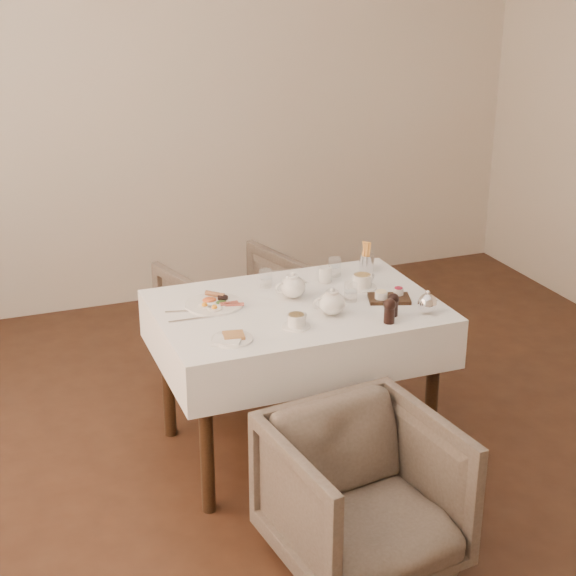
# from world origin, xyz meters

# --- Properties ---
(table) EXTENTS (1.28, 0.88, 0.75)m
(table) POSITION_xyz_m (-0.21, 0.35, 0.64)
(table) COLOR black
(table) RESTS_ON ground
(armchair_near) EXTENTS (0.73, 0.75, 0.62)m
(armchair_near) POSITION_xyz_m (-0.28, -0.53, 0.31)
(armchair_near) COLOR #4E4439
(armchair_near) RESTS_ON ground
(armchair_far) EXTENTS (0.86, 0.87, 0.65)m
(armchair_far) POSITION_xyz_m (-0.21, 1.27, 0.32)
(armchair_far) COLOR #4E4439
(armchair_far) RESTS_ON ground
(breakfast_plate) EXTENTS (0.26, 0.26, 0.03)m
(breakfast_plate) POSITION_xyz_m (-0.56, 0.48, 0.76)
(breakfast_plate) COLOR white
(breakfast_plate) RESTS_ON table
(side_plate) EXTENTS (0.19, 0.17, 0.02)m
(side_plate) POSITION_xyz_m (-0.61, 0.08, 0.76)
(side_plate) COLOR white
(side_plate) RESTS_ON table
(teapot_centre) EXTENTS (0.18, 0.14, 0.13)m
(teapot_centre) POSITION_xyz_m (-0.20, 0.43, 0.82)
(teapot_centre) COLOR white
(teapot_centre) RESTS_ON table
(teapot_front) EXTENTS (0.18, 0.14, 0.13)m
(teapot_front) POSITION_xyz_m (-0.11, 0.18, 0.82)
(teapot_front) COLOR white
(teapot_front) RESTS_ON table
(creamer) EXTENTS (0.08, 0.08, 0.07)m
(creamer) POSITION_xyz_m (0.03, 0.57, 0.79)
(creamer) COLOR white
(creamer) RESTS_ON table
(teacup_near) EXTENTS (0.12, 0.12, 0.06)m
(teacup_near) POSITION_xyz_m (-0.30, 0.11, 0.78)
(teacup_near) COLOR white
(teacup_near) RESTS_ON table
(teacup_far) EXTENTS (0.14, 0.14, 0.07)m
(teacup_far) POSITION_xyz_m (0.16, 0.43, 0.79)
(teacup_far) COLOR white
(teacup_far) RESTS_ON table
(glass_left) EXTENTS (0.07, 0.07, 0.09)m
(glass_left) POSITION_xyz_m (-0.27, 0.61, 0.80)
(glass_left) COLOR silver
(glass_left) RESTS_ON table
(glass_mid) EXTENTS (0.07, 0.07, 0.09)m
(glass_mid) POSITION_xyz_m (0.04, 0.30, 0.80)
(glass_mid) COLOR silver
(glass_mid) RESTS_ON table
(glass_right) EXTENTS (0.08, 0.08, 0.09)m
(glass_right) POSITION_xyz_m (0.11, 0.63, 0.80)
(glass_right) COLOR silver
(glass_right) RESTS_ON table
(condiment_board) EXTENTS (0.22, 0.18, 0.05)m
(condiment_board) POSITION_xyz_m (0.21, 0.24, 0.77)
(condiment_board) COLOR black
(condiment_board) RESTS_ON table
(pepper_mill_left) EXTENTS (0.07, 0.07, 0.11)m
(pepper_mill_left) POSITION_xyz_m (0.09, 0.01, 0.81)
(pepper_mill_left) COLOR black
(pepper_mill_left) RESTS_ON table
(pepper_mill_right) EXTENTS (0.06, 0.06, 0.11)m
(pepper_mill_right) POSITION_xyz_m (0.14, 0.08, 0.81)
(pepper_mill_right) COLOR black
(pepper_mill_right) RESTS_ON table
(silver_pot) EXTENTS (0.11, 0.09, 0.11)m
(silver_pot) POSITION_xyz_m (0.30, 0.05, 0.81)
(silver_pot) COLOR white
(silver_pot) RESTS_ON table
(fries_cup) EXTENTS (0.07, 0.07, 0.16)m
(fries_cup) POSITION_xyz_m (0.28, 0.63, 0.82)
(fries_cup) COLOR silver
(fries_cup) RESTS_ON table
(cutlery_fork) EXTENTS (0.20, 0.07, 0.00)m
(cutlery_fork) POSITION_xyz_m (-0.69, 0.45, 0.76)
(cutlery_fork) COLOR silver
(cutlery_fork) RESTS_ON table
(cutlery_knife) EXTENTS (0.21, 0.02, 0.00)m
(cutlery_knife) POSITION_xyz_m (-0.70, 0.35, 0.76)
(cutlery_knife) COLOR silver
(cutlery_knife) RESTS_ON table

